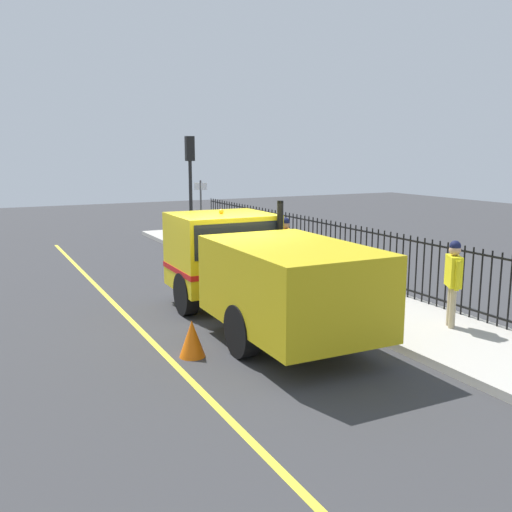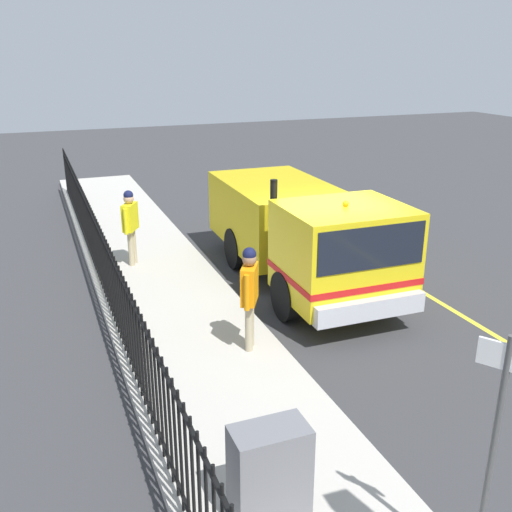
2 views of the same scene
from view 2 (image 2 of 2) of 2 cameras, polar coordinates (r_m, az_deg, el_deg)
ground_plane at (r=12.08m, az=6.61°, el=-4.31°), size 59.02×59.02×0.00m
sidewalk_slab at (r=11.06m, az=-7.40°, el=-6.26°), size 2.66×26.83×0.15m
lane_marking at (r=13.17m, az=15.00°, el=-2.78°), size 0.12×24.14×0.01m
work_truck at (r=12.30m, az=4.79°, el=2.59°), size 2.35×6.26×2.56m
worker_standing at (r=9.38m, az=-0.65°, el=-3.16°), size 0.44×0.58×1.78m
pedestrian_distant at (r=13.50m, az=-12.29°, el=3.51°), size 0.45×0.57×1.76m
iron_fence at (r=10.54m, az=-13.87°, el=-3.05°), size 0.04×22.84×1.52m
utility_cabinet at (r=6.53m, az=1.34°, el=-20.41°), size 0.82×0.46×1.06m
traffic_cone at (r=14.39m, az=9.16°, el=1.01°), size 0.47×0.47×0.67m
street_sign at (r=5.66m, az=22.52°, el=-16.03°), size 0.30×0.44×2.55m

